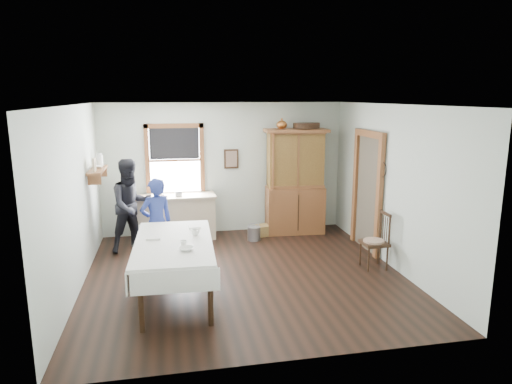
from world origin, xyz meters
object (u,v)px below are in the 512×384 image
Objects in this scene: china_hutch at (295,182)px; wicker_basket at (266,230)px; work_counter at (177,217)px; dining_table at (174,269)px; pail at (254,233)px; spindle_chair at (374,240)px; figure_dark at (132,209)px; woman_blue at (157,226)px.

wicker_basket is at bearing -168.13° from china_hutch.
wicker_basket is (1.81, -0.11, -0.34)m from work_counter.
pail is (1.60, 2.37, -0.28)m from dining_table.
spindle_chair is 2.57m from wicker_basket.
pail is 2.41m from figure_dark.
figure_dark reaches higher than woman_blue.
figure_dark reaches higher than dining_table.
china_hutch reaches higher than dining_table.
work_counter is 5.65× the size of pail.
figure_dark is (-4.00, 1.70, 0.32)m from spindle_chair.
china_hutch is 3.18m from woman_blue.
woman_blue reaches higher than wicker_basket.
spindle_chair is 3.64m from woman_blue.
wicker_basket is (1.91, 2.67, -0.31)m from dining_table.
dining_table is 1.50× the size of woman_blue.
pail is at bearing -172.43° from woman_blue.
china_hutch is 5.86× the size of wicker_basket.
wicker_basket is (-0.64, -0.09, -0.98)m from china_hutch.
figure_dark reaches higher than pail.
woman_blue is at bearing -147.96° from wicker_basket.
woman_blue is 1.02m from figure_dark.
pail is 2.21m from woman_blue.
spindle_chair reaches higher than wicker_basket.
spindle_chair is at bearing -68.24° from china_hutch.
china_hutch is at bearing 107.32° from spindle_chair.
wicker_basket is 0.26× the size of woman_blue.
china_hutch is 3.82m from dining_table.
pail is (-0.95, -0.39, -0.95)m from china_hutch.
pail is 0.43m from wicker_basket.
pail is at bearing 131.41° from spindle_chair.
work_counter is 1.11× the size of woman_blue.
china_hutch is at bearing 22.18° from pail.
spindle_chair is at bearing -37.27° from work_counter.
china_hutch is 1.40m from pail.
dining_table is (-2.55, -2.76, -0.67)m from china_hutch.
work_counter is 1.53m from woman_blue.
pail is 0.17× the size of figure_dark.
china_hutch reaches higher than wicker_basket.
woman_blue is at bearing -150.20° from pail.
china_hutch is 1.55× the size of woman_blue.
figure_dark is (-3.26, -0.54, -0.29)m from china_hutch.
figure_dark is (-0.46, 0.91, 0.09)m from woman_blue.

